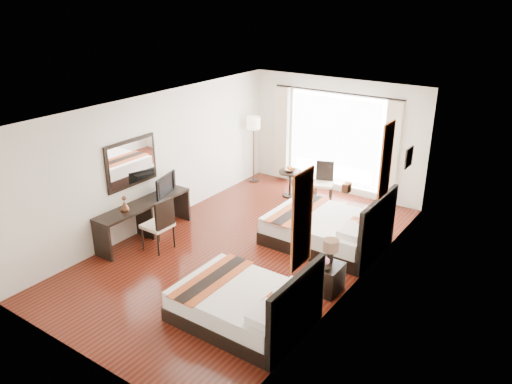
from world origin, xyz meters
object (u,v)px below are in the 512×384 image
Objects in this scene: nightstand at (328,278)px; fruit_bowl at (290,170)px; desk_chair at (159,234)px; window_chair at (323,190)px; bed_near at (246,304)px; table_lamp at (331,247)px; bed_far at (328,229)px; vase at (326,267)px; side_table at (290,184)px; console_desk at (145,220)px; television at (163,185)px; floor_lamp at (254,127)px.

fruit_bowl is (-2.66, 3.17, 0.43)m from nightstand.
window_chair is (1.51, 3.91, -0.04)m from desk_chair.
bed_near is 4.77× the size of table_lamp.
bed_far is 18.03× the size of vase.
desk_chair is (-2.70, 0.89, 0.04)m from bed_near.
side_table is at bearing 129.76° from nightstand.
table_lamp is 0.19× the size of console_desk.
table_lamp is at bearing -107.16° from television.
nightstand is at bearing -41.63° from floor_lamp.
bed_far is 2.90× the size of television.
bed_near reaches higher than desk_chair.
floor_lamp is 2.69× the size of side_table.
console_desk is (-3.20, -1.84, 0.06)m from bed_far.
table_lamp is 3.42× the size of vase.
table_lamp is 0.44× the size of window_chair.
bed_near is 16.31× the size of vase.
window_chair is at bearing 11.86° from side_table.
bed_near is 8.18× the size of fruit_bowl.
table_lamp reaches higher than console_desk.
side_table is at bearing 90.76° from fruit_bowl.
bed_near reaches higher than window_chair.
side_table is 0.35m from fruit_bowl.
console_desk is at bearing -175.21° from nightstand.
television reaches higher than console_desk.
vase is 3.43m from desk_chair.
floor_lamp reaches higher than table_lamp.
fruit_bowl is (1.32, -0.36, -0.79)m from floor_lamp.
television is 0.70× the size of desk_chair.
fruit_bowl is (1.29, 2.96, -0.30)m from television.
television reaches higher than bed_near.
nightstand is 4.22× the size of vase.
table_lamp is 3.98m from console_desk.
floor_lamp is (-0.01, 3.87, 1.08)m from console_desk.
bed_near reaches higher than console_desk.
table_lamp is at bearing -62.57° from bed_far.
bed_near is 3.87× the size of nightstand.
console_desk is 3.77m from side_table.
desk_chair is 1.13× the size of window_chair.
vase is (0.06, -0.26, -0.22)m from table_lamp.
bed_far is 3.50m from television.
nightstand is 0.54× the size of window_chair.
fruit_bowl is at bearing -100.25° from desk_chair.
floor_lamp is at bearing 137.27° from vase.
nightstand is at bearing 101.00° from vase.
table_lamp is 0.65× the size of side_table.
bed_near is at bearing -5.91° from window_chair.
desk_chair is 4.27m from floor_lamp.
floor_lamp reaches higher than window_chair.
nightstand is 2.12× the size of fruit_bowl.
television is 3.85m from window_chair.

